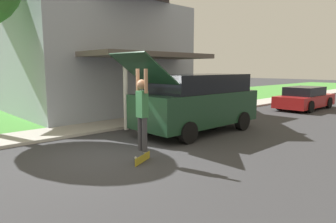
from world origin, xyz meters
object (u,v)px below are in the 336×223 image
object	(u,v)px
skateboarder	(142,109)
skateboard	(142,159)
suv_parked	(198,101)
car_down_street	(305,98)

from	to	relation	value
skateboarder	skateboard	distance (m)	1.27
suv_parked	skateboarder	distance (m)	3.97
car_down_street	suv_parked	bearing A→B (deg)	-90.44
skateboarder	skateboard	xyz separation A→B (m)	(0.03, -0.03, -1.26)
skateboard	suv_parked	bearing A→B (deg)	111.51
skateboarder	car_down_street	bearing A→B (deg)	96.08
car_down_street	skateboarder	xyz separation A→B (m)	(1.37, -12.89, 0.73)
skateboard	skateboarder	bearing A→B (deg)	127.28
suv_parked	skateboarder	xyz separation A→B (m)	(1.44, -3.69, 0.20)
suv_parked	skateboard	world-z (taller)	suv_parked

